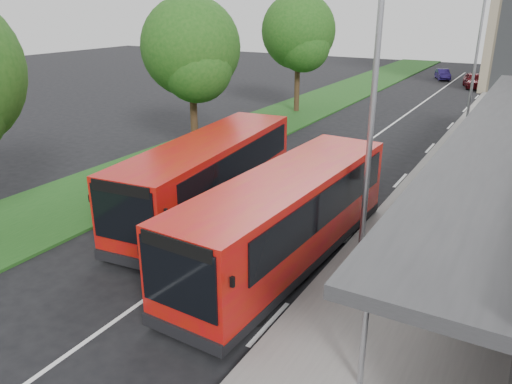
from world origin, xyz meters
TOP-DOWN VIEW (x-y plane):
  - ground at (0.00, 0.00)m, footprint 120.00×120.00m
  - pavement at (6.00, 20.00)m, footprint 5.00×80.00m
  - grass_verge at (-7.00, 20.00)m, footprint 5.00×80.00m
  - lane_centre_line at (0.00, 15.00)m, footprint 0.12×70.00m
  - kerb_dashes at (3.30, 19.00)m, footprint 0.12×56.00m
  - tree_mid at (-7.01, 9.05)m, footprint 4.77×4.77m
  - tree_far at (-7.01, 21.05)m, footprint 4.98×4.98m
  - lamp_post_near at (4.12, 2.00)m, footprint 1.44×0.28m
  - lamp_post_far at (4.12, 22.00)m, footprint 1.44×0.28m
  - bus_main at (2.23, 1.03)m, footprint 2.84×9.73m
  - bus_second at (-1.85, 2.94)m, footprint 3.43×9.90m
  - litter_bin at (5.85, 8.72)m, footprint 0.54×0.54m
  - bollard at (5.45, 17.47)m, footprint 0.24×0.24m
  - car_near at (2.31, 38.99)m, footprint 2.55×4.23m
  - car_far at (-1.18, 43.15)m, footprint 2.13×3.30m

SIDE VIEW (x-z plane):
  - ground at x=0.00m, z-range 0.00..0.00m
  - kerb_dashes at x=3.30m, z-range 0.00..0.01m
  - lane_centre_line at x=0.00m, z-range 0.00..0.01m
  - grass_verge at x=-7.00m, z-range 0.00..0.10m
  - pavement at x=6.00m, z-range 0.00..0.15m
  - car_far at x=-1.18m, z-range 0.00..1.03m
  - litter_bin at x=5.85m, z-range 0.15..0.98m
  - car_near at x=2.31m, z-range 0.00..1.35m
  - bollard at x=5.45m, z-range 0.15..1.30m
  - bus_main at x=2.23m, z-range 0.04..2.76m
  - bus_second at x=-1.85m, z-range 0.04..2.78m
  - lamp_post_near at x=4.12m, z-range 0.72..8.72m
  - lamp_post_far at x=4.12m, z-range 0.72..8.72m
  - tree_mid at x=-7.01m, z-range 1.12..8.78m
  - tree_far at x=-7.01m, z-range 1.17..9.17m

